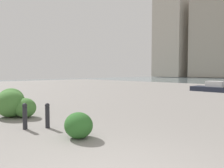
# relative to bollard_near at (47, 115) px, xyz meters

# --- Properties ---
(building_annex) EXTENTS (11.13, 12.30, 25.94)m
(building_annex) POSITION_rel_bollard_near_xyz_m (19.40, -64.20, 11.57)
(building_annex) COLOR #9E9384
(building_annex) RESTS_ON ground
(building_highrise) EXTENTS (10.08, 11.46, 34.98)m
(building_highrise) POSITION_rel_bollard_near_xyz_m (32.33, -62.64, 16.09)
(building_highrise) COLOR #B2A899
(building_highrise) RESTS_ON ground
(bollard_near) EXTENTS (0.13, 0.13, 0.70)m
(bollard_near) POSITION_rel_bollard_near_xyz_m (0.00, 0.00, 0.00)
(bollard_near) COLOR #232328
(bollard_near) RESTS_ON ground
(bollard_mid) EXTENTS (0.13, 0.13, 0.72)m
(bollard_mid) POSITION_rel_bollard_near_xyz_m (0.29, 0.51, 0.01)
(bollard_mid) COLOR #232328
(bollard_mid) RESTS_ON ground
(shrub_low) EXTENTS (1.09, 0.98, 0.93)m
(shrub_low) POSITION_rel_bollard_near_xyz_m (2.24, 0.24, 0.10)
(shrub_low) COLOR #477F38
(shrub_low) RESTS_ON ground
(shrub_round) EXTENTS (1.08, 0.97, 0.92)m
(shrub_round) POSITION_rel_bollard_near_xyz_m (3.36, -0.15, 0.09)
(shrub_round) COLOR #477F38
(shrub_round) RESTS_ON ground
(shrub_wide) EXTENTS (0.72, 0.65, 0.61)m
(shrub_wide) POSITION_rel_bollard_near_xyz_m (-1.36, -0.10, -0.06)
(shrub_wide) COLOR #2D6628
(shrub_wide) RESTS_ON ground
(shrub_tall) EXTENTS (0.78, 0.71, 0.67)m
(shrub_tall) POSITION_rel_bollard_near_xyz_m (1.80, -0.10, -0.03)
(shrub_tall) COLOR #477F38
(shrub_tall) RESTS_ON ground
(boat) EXTENTS (3.54, 1.65, 0.95)m
(boat) POSITION_rel_bollard_near_xyz_m (1.00, -14.92, -0.15)
(boat) COLOR #1E2333
(boat) RESTS_ON ground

